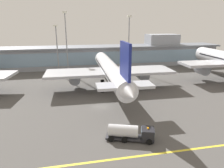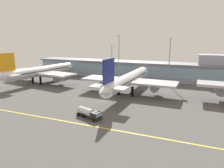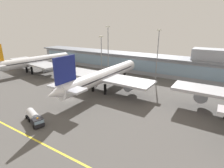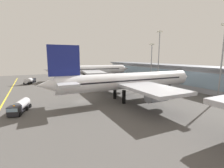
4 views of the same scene
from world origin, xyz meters
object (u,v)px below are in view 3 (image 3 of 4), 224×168
(apron_light_mast_west, at_px, (108,43))
(airliner_near_left, at_px, (33,61))
(apron_light_mast_centre, at_px, (158,48))
(apron_light_mast_east, at_px, (101,48))
(airliner_near_right, at_px, (103,76))
(fuel_tanker_truck, at_px, (35,118))

(apron_light_mast_west, bearing_deg, airliner_near_left, -150.27)
(apron_light_mast_west, relative_size, apron_light_mast_centre, 1.06)
(airliner_near_left, height_order, apron_light_mast_centre, apron_light_mast_centre)
(airliner_near_left, bearing_deg, apron_light_mast_west, -51.95)
(apron_light_mast_centre, bearing_deg, apron_light_mast_west, -177.74)
(apron_light_mast_west, height_order, apron_light_mast_east, apron_light_mast_west)
(apron_light_mast_west, xyz_separation_m, apron_light_mast_centre, (27.45, 1.08, -0.76))
(airliner_near_left, xyz_separation_m, airliner_near_right, (51.08, -3.91, -0.03))
(airliner_near_left, distance_m, apron_light_mast_east, 39.73)
(airliner_near_right, relative_size, apron_light_mast_west, 2.15)
(airliner_near_right, bearing_deg, fuel_tanker_truck, 177.64)
(apron_light_mast_west, xyz_separation_m, apron_light_mast_east, (-3.90, -0.94, -2.89))
(apron_light_mast_west, bearing_deg, apron_light_mast_centre, 2.26)
(fuel_tanker_truck, xyz_separation_m, apron_light_mast_centre, (15.55, 57.67, 14.31))
(apron_light_mast_centre, bearing_deg, fuel_tanker_truck, -105.09)
(airliner_near_left, distance_m, airliner_near_right, 51.23)
(airliner_near_left, height_order, fuel_tanker_truck, airliner_near_left)
(airliner_near_right, distance_m, apron_light_mast_east, 30.94)
(fuel_tanker_truck, bearing_deg, apron_light_mast_west, 120.63)
(apron_light_mast_centre, xyz_separation_m, apron_light_mast_east, (-31.35, -2.02, -2.13))
(fuel_tanker_truck, bearing_deg, apron_light_mast_east, 124.60)
(apron_light_mast_east, bearing_deg, apron_light_mast_west, 13.51)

